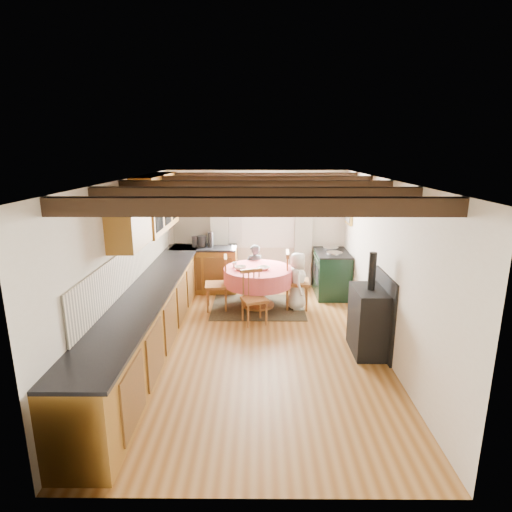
{
  "coord_description": "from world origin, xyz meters",
  "views": [
    {
      "loc": [
        0.04,
        -5.53,
        2.78
      ],
      "look_at": [
        0.0,
        0.8,
        1.15
      ],
      "focal_mm": 28.89,
      "sensor_mm": 36.0,
      "label": 1
    }
  ],
  "objects_px": {
    "chair_left": "(216,283)",
    "cup": "(235,265)",
    "chair_right": "(297,280)",
    "cast_iron_stove": "(370,303)",
    "aga_range": "(331,273)",
    "dining_table": "(258,288)",
    "chair_near": "(254,297)",
    "child_far": "(254,271)",
    "child_right": "(297,281)"
  },
  "relations": [
    {
      "from": "chair_left",
      "to": "cup",
      "type": "height_order",
      "value": "chair_left"
    },
    {
      "from": "chair_right",
      "to": "cup",
      "type": "relative_size",
      "value": 11.1
    },
    {
      "from": "cast_iron_stove",
      "to": "aga_range",
      "type": "bearing_deg",
      "value": 92.64
    },
    {
      "from": "dining_table",
      "to": "cast_iron_stove",
      "type": "xyz_separation_m",
      "value": [
        1.55,
        -1.7,
        0.36
      ]
    },
    {
      "from": "chair_near",
      "to": "chair_right",
      "type": "relative_size",
      "value": 0.86
    },
    {
      "from": "child_far",
      "to": "cup",
      "type": "bearing_deg",
      "value": 38.41
    },
    {
      "from": "dining_table",
      "to": "child_right",
      "type": "relative_size",
      "value": 1.18
    },
    {
      "from": "aga_range",
      "to": "child_far",
      "type": "bearing_deg",
      "value": -176.65
    },
    {
      "from": "aga_range",
      "to": "chair_left",
      "type": "bearing_deg",
      "value": -160.4
    },
    {
      "from": "aga_range",
      "to": "cast_iron_stove",
      "type": "xyz_separation_m",
      "value": [
        0.11,
        -2.38,
        0.28
      ]
    },
    {
      "from": "chair_left",
      "to": "chair_near",
      "type": "bearing_deg",
      "value": 42.2
    },
    {
      "from": "aga_range",
      "to": "child_right",
      "type": "relative_size",
      "value": 0.93
    },
    {
      "from": "child_far",
      "to": "dining_table",
      "type": "bearing_deg",
      "value": 78.23
    },
    {
      "from": "dining_table",
      "to": "chair_near",
      "type": "xyz_separation_m",
      "value": [
        -0.06,
        -0.72,
        0.08
      ]
    },
    {
      "from": "chair_right",
      "to": "child_far",
      "type": "xyz_separation_m",
      "value": [
        -0.77,
        0.6,
        -0.01
      ]
    },
    {
      "from": "dining_table",
      "to": "chair_right",
      "type": "height_order",
      "value": "chair_right"
    },
    {
      "from": "chair_near",
      "to": "aga_range",
      "type": "distance_m",
      "value": 2.05
    },
    {
      "from": "child_far",
      "to": "child_right",
      "type": "bearing_deg",
      "value": 120.98
    },
    {
      "from": "dining_table",
      "to": "aga_range",
      "type": "xyz_separation_m",
      "value": [
        1.44,
        0.69,
        0.07
      ]
    },
    {
      "from": "chair_left",
      "to": "child_far",
      "type": "bearing_deg",
      "value": 130.79
    },
    {
      "from": "child_far",
      "to": "child_right",
      "type": "xyz_separation_m",
      "value": [
        0.77,
        -0.66,
        0.0
      ]
    },
    {
      "from": "dining_table",
      "to": "chair_near",
      "type": "bearing_deg",
      "value": -94.78
    },
    {
      "from": "chair_near",
      "to": "child_far",
      "type": "relative_size",
      "value": 0.87
    },
    {
      "from": "aga_range",
      "to": "child_far",
      "type": "distance_m",
      "value": 1.51
    },
    {
      "from": "dining_table",
      "to": "aga_range",
      "type": "distance_m",
      "value": 1.6
    },
    {
      "from": "aga_range",
      "to": "child_right",
      "type": "height_order",
      "value": "child_right"
    },
    {
      "from": "chair_near",
      "to": "cup",
      "type": "bearing_deg",
      "value": 95.31
    },
    {
      "from": "chair_left",
      "to": "aga_range",
      "type": "xyz_separation_m",
      "value": [
        2.18,
        0.78,
        -0.04
      ]
    },
    {
      "from": "chair_near",
      "to": "child_right",
      "type": "relative_size",
      "value": 0.86
    },
    {
      "from": "chair_near",
      "to": "child_right",
      "type": "height_order",
      "value": "child_right"
    },
    {
      "from": "aga_range",
      "to": "cup",
      "type": "height_order",
      "value": "aga_range"
    },
    {
      "from": "aga_range",
      "to": "child_far",
      "type": "height_order",
      "value": "child_far"
    },
    {
      "from": "child_right",
      "to": "child_far",
      "type": "bearing_deg",
      "value": 50.25
    },
    {
      "from": "chair_right",
      "to": "chair_near",
      "type": "bearing_deg",
      "value": 135.99
    },
    {
      "from": "chair_left",
      "to": "cup",
      "type": "bearing_deg",
      "value": 110.39
    },
    {
      "from": "chair_right",
      "to": "dining_table",
      "type": "bearing_deg",
      "value": 92.63
    },
    {
      "from": "chair_near",
      "to": "child_right",
      "type": "bearing_deg",
      "value": 21.58
    },
    {
      "from": "chair_near",
      "to": "aga_range",
      "type": "xyz_separation_m",
      "value": [
        1.5,
        1.41,
        -0.0
      ]
    },
    {
      "from": "chair_near",
      "to": "cup",
      "type": "height_order",
      "value": "chair_near"
    },
    {
      "from": "chair_near",
      "to": "child_far",
      "type": "height_order",
      "value": "child_far"
    },
    {
      "from": "dining_table",
      "to": "cup",
      "type": "relative_size",
      "value": 13.05
    },
    {
      "from": "dining_table",
      "to": "cup",
      "type": "xyz_separation_m",
      "value": [
        -0.42,
        0.07,
        0.41
      ]
    },
    {
      "from": "chair_near",
      "to": "cast_iron_stove",
      "type": "relative_size",
      "value": 0.62
    },
    {
      "from": "dining_table",
      "to": "chair_near",
      "type": "distance_m",
      "value": 0.72
    },
    {
      "from": "chair_right",
      "to": "child_far",
      "type": "relative_size",
      "value": 1.01
    },
    {
      "from": "chair_near",
      "to": "chair_left",
      "type": "height_order",
      "value": "chair_left"
    },
    {
      "from": "aga_range",
      "to": "cup",
      "type": "bearing_deg",
      "value": -161.45
    },
    {
      "from": "chair_near",
      "to": "cast_iron_stove",
      "type": "height_order",
      "value": "cast_iron_stove"
    },
    {
      "from": "chair_left",
      "to": "chair_right",
      "type": "relative_size",
      "value": 0.93
    },
    {
      "from": "chair_right",
      "to": "aga_range",
      "type": "relative_size",
      "value": 1.08
    }
  ]
}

